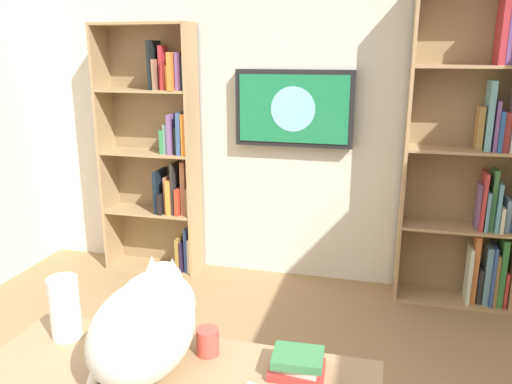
# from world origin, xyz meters

# --- Properties ---
(wall_back) EXTENTS (4.52, 0.06, 2.70)m
(wall_back) POSITION_xyz_m (0.00, -2.23, 1.35)
(wall_back) COLOR silver
(wall_back) RESTS_ON ground
(bookshelf_left) EXTENTS (0.79, 0.28, 2.23)m
(bookshelf_left) POSITION_xyz_m (-1.27, -2.06, 1.08)
(bookshelf_left) COLOR tan
(bookshelf_left) RESTS_ON ground
(bookshelf_right) EXTENTS (0.77, 0.28, 1.97)m
(bookshelf_right) POSITION_xyz_m (1.08, -2.06, 0.98)
(bookshelf_right) COLOR tan
(bookshelf_right) RESTS_ON ground
(wall_mounted_tv) EXTENTS (0.89, 0.07, 0.57)m
(wall_mounted_tv) POSITION_xyz_m (0.03, -2.15, 1.35)
(wall_mounted_tv) COLOR black
(cat) EXTENTS (0.33, 0.59, 0.34)m
(cat) POSITION_xyz_m (0.08, 0.22, 0.89)
(cat) COLOR silver
(cat) RESTS_ON desk
(paper_towel_roll) EXTENTS (0.11, 0.11, 0.24)m
(paper_towel_roll) POSITION_xyz_m (0.46, 0.13, 0.84)
(paper_towel_roll) COLOR white
(paper_towel_roll) RESTS_ON desk
(coffee_mug) EXTENTS (0.08, 0.08, 0.10)m
(coffee_mug) POSITION_xyz_m (-0.08, 0.11, 0.77)
(coffee_mug) COLOR #D84C3F
(coffee_mug) RESTS_ON desk
(desk_book_stack) EXTENTS (0.19, 0.15, 0.07)m
(desk_book_stack) POSITION_xyz_m (-0.41, 0.14, 0.76)
(desk_book_stack) COLOR #B7332D
(desk_book_stack) RESTS_ON desk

